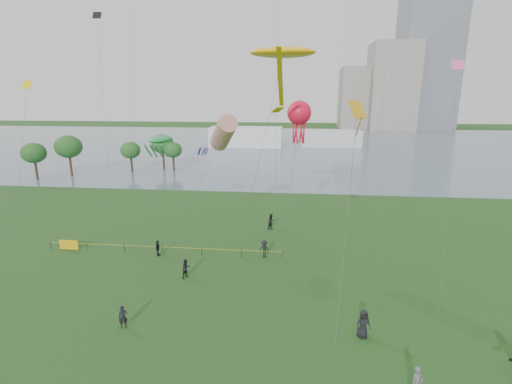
# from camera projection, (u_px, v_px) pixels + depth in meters

# --- Properties ---
(ground_plane) EXTENTS (400.00, 400.00, 0.00)m
(ground_plane) POSITION_uv_depth(u_px,v_px,m) (238.00, 365.00, 21.95)
(ground_plane) COLOR #153711
(lake) EXTENTS (400.00, 120.00, 0.08)m
(lake) POSITION_uv_depth(u_px,v_px,m) (285.00, 145.00, 118.14)
(lake) COLOR slate
(lake) RESTS_ON ground_plane
(building_mid) EXTENTS (20.00, 20.00, 38.00)m
(building_mid) POSITION_uv_depth(u_px,v_px,m) (391.00, 87.00, 168.30)
(building_mid) COLOR gray
(building_mid) RESTS_ON ground_plane
(building_low) EXTENTS (16.00, 18.00, 28.00)m
(building_low) POSITION_uv_depth(u_px,v_px,m) (357.00, 98.00, 176.76)
(building_low) COLOR gray
(building_low) RESTS_ON ground_plane
(pavilion_left) EXTENTS (22.00, 8.00, 6.00)m
(pavilion_left) POSITION_uv_depth(u_px,v_px,m) (246.00, 137.00, 113.78)
(pavilion_left) COLOR silver
(pavilion_left) RESTS_ON ground_plane
(pavilion_right) EXTENTS (18.00, 7.00, 5.00)m
(pavilion_right) POSITION_uv_depth(u_px,v_px,m) (331.00, 138.00, 114.17)
(pavilion_right) COLOR silver
(pavilion_right) RESTS_ON ground_plane
(trees) EXTENTS (26.97, 17.07, 7.98)m
(trees) POSITION_uv_depth(u_px,v_px,m) (109.00, 148.00, 74.00)
(trees) COLOR #342418
(trees) RESTS_ON ground_plane
(fence) EXTENTS (24.07, 0.07, 1.05)m
(fence) POSITION_uv_depth(u_px,v_px,m) (105.00, 246.00, 37.77)
(fence) COLOR black
(fence) RESTS_ON ground_plane
(kite_flyer) EXTENTS (0.78, 0.64, 1.83)m
(kite_flyer) POSITION_uv_depth(u_px,v_px,m) (417.00, 383.00, 19.39)
(kite_flyer) COLOR #585D60
(kite_flyer) RESTS_ON ground_plane
(spectator_a) EXTENTS (1.00, 1.05, 1.70)m
(spectator_a) POSITION_uv_depth(u_px,v_px,m) (186.00, 269.00, 32.26)
(spectator_a) COLOR black
(spectator_a) RESTS_ON ground_plane
(spectator_b) EXTENTS (1.33, 1.16, 1.78)m
(spectator_b) POSITION_uv_depth(u_px,v_px,m) (264.00, 249.00, 36.28)
(spectator_b) COLOR black
(spectator_b) RESTS_ON ground_plane
(spectator_c) EXTENTS (0.45, 0.96, 1.60)m
(spectator_c) POSITION_uv_depth(u_px,v_px,m) (158.00, 248.00, 36.72)
(spectator_c) COLOR black
(spectator_c) RESTS_ON ground_plane
(spectator_d) EXTENTS (1.08, 0.85, 1.96)m
(spectator_d) POSITION_uv_depth(u_px,v_px,m) (363.00, 324.00, 24.26)
(spectator_d) COLOR black
(spectator_d) RESTS_ON ground_plane
(spectator_f) EXTENTS (0.70, 0.59, 1.63)m
(spectator_f) POSITION_uv_depth(u_px,v_px,m) (123.00, 317.00, 25.29)
(spectator_f) COLOR black
(spectator_f) RESTS_ON ground_plane
(spectator_g) EXTENTS (1.16, 1.16, 1.89)m
(spectator_g) POSITION_uv_depth(u_px,v_px,m) (271.00, 222.00, 43.89)
(spectator_g) COLOR black
(spectator_g) RESTS_ON ground_plane
(kite_stingray) EXTENTS (6.80, 10.26, 19.48)m
(kite_stingray) POSITION_uv_depth(u_px,v_px,m) (283.00, 53.00, 31.71)
(kite_stingray) COLOR #3F3F42
(kite_windsock) EXTENTS (7.86, 5.16, 13.84)m
(kite_windsock) POSITION_uv_depth(u_px,v_px,m) (223.00, 133.00, 35.81)
(kite_windsock) COLOR #3F3F42
(kite_creature) EXTENTS (2.36, 8.11, 11.39)m
(kite_creature) POSITION_uv_depth(u_px,v_px,m) (161.00, 140.00, 38.76)
(kite_creature) COLOR #3F3F42
(kite_octopus) EXTENTS (2.46, 6.50, 15.00)m
(kite_octopus) POSITION_uv_depth(u_px,v_px,m) (299.00, 114.00, 35.27)
(kite_octopus) COLOR #3F3F42
(kite_delta) EXTENTS (2.44, 9.23, 15.15)m
(kite_delta) POSITION_uv_depth(u_px,v_px,m) (356.00, 123.00, 23.45)
(kite_delta) COLOR #3F3F42
(small_kites) EXTENTS (39.00, 11.47, 12.03)m
(small_kites) POSITION_uv_depth(u_px,v_px,m) (248.00, 11.00, 34.07)
(small_kites) COLOR #E5598C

